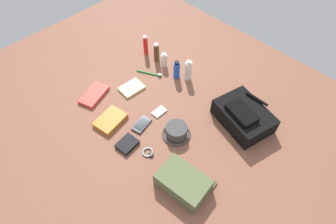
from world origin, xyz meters
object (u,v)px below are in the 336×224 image
Objects in this scene: bucket_hat at (176,132)px; wallet at (127,144)px; travel_guidebook at (110,120)px; toiletry_pouch at (184,182)px; notepad at (132,88)px; wristwatch at (148,153)px; cologne_bottle at (157,53)px; lotion_bottle at (164,60)px; toothbrush at (151,74)px; paperback_novel at (94,95)px; media_player at (159,112)px; cell_phone at (142,124)px; backpack at (243,116)px; sunscreen_spray at (146,46)px; toothpaste_tube at (188,70)px; deodorant_spray at (177,70)px.

bucket_hat is 0.29m from wallet.
bucket_hat reaches higher than travel_guidebook.
toiletry_pouch reaches higher than notepad.
wristwatch is at bearing -97.51° from bucket_hat.
wristwatch is (0.52, -0.56, -0.06)m from cologne_bottle.
bucket_hat is at bearing -37.92° from lotion_bottle.
lotion_bottle is 0.66× the size of toothbrush.
media_player is at bearing 26.91° from paperback_novel.
travel_guidebook is (0.24, -0.05, 0.00)m from paperback_novel.
toiletry_pouch is at bearing -13.48° from cell_phone.
bucket_hat is 2.32× the size of wristwatch.
backpack is at bearing 27.43° from notepad.
travel_guidebook is 1.30× the size of notepad.
backpack is 0.60m from cell_phone.
cologne_bottle reaches higher than backpack.
sunscreen_spray reaches higher than wallet.
wallet is (-0.36, -0.58, -0.05)m from backpack.
media_player is at bearing 123.79° from wristwatch.
travel_guidebook reaches higher than wristwatch.
notepad is at bearing -86.17° from toothbrush.
cell_phone is at bearing -52.72° from cologne_bottle.
notepad is (0.01, -0.30, -0.04)m from lotion_bottle.
wallet is (0.05, -0.15, 0.01)m from cell_phone.
bucket_hat is at bearing -55.80° from toothpaste_tube.
lotion_bottle is at bearing 77.03° from paperback_novel.
wallet is at bearing -10.29° from travel_guidebook.
lotion_bottle is 1.53× the size of wristwatch.
bucket_hat is 0.52m from toothbrush.
sunscreen_spray is at bearing 178.79° from backpack.
cologne_bottle is 1.29× the size of wallet.
media_player is (0.14, -0.30, -0.06)m from deodorant_spray.
toothpaste_tube reaches higher than deodorant_spray.
lotion_bottle is (-0.67, 0.02, -0.01)m from backpack.
travel_guidebook is (-0.02, -0.55, -0.05)m from deodorant_spray.
cell_phone is 0.30m from notepad.
bucket_hat is 1.50× the size of wallet.
toiletry_pouch is 0.83m from toothbrush.
cologne_bottle is at bearing 132.60° from wristwatch.
toothpaste_tube reaches higher than notepad.
sunscreen_spray is (-0.65, 0.36, 0.04)m from bucket_hat.
wallet reaches higher than notepad.
toothpaste_tube is 2.14× the size of wristwatch.
backpack is 2.23× the size of toothbrush.
paperback_novel reaches higher than wristwatch.
toothpaste_tube is at bearing 59.35° from paperback_novel.
toothpaste_tube is at bearing 124.20° from bucket_hat.
travel_guidebook is 2.75× the size of wristwatch.
sunscreen_spray is at bearing 118.29° from travel_guidebook.
backpack reaches higher than paperback_novel.
media_player is at bearing 2.11° from notepad.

